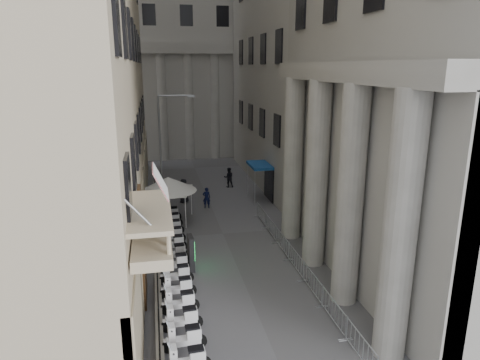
{
  "coord_description": "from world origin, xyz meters",
  "views": [
    {
      "loc": [
        -4.1,
        -6.72,
        10.65
      ],
      "look_at": [
        0.47,
        15.89,
        4.5
      ],
      "focal_mm": 32.0,
      "sensor_mm": 36.0,
      "label": 1
    }
  ],
  "objects_px": {
    "info_kiosk": "(191,253)",
    "pedestrian_b": "(229,177)",
    "security_tent": "(164,183)",
    "pedestrian_a": "(207,198)",
    "street_lamp": "(165,141)"
  },
  "relations": [
    {
      "from": "street_lamp",
      "to": "pedestrian_a",
      "type": "distance_m",
      "value": 5.38
    },
    {
      "from": "security_tent",
      "to": "pedestrian_a",
      "type": "distance_m",
      "value": 4.21
    },
    {
      "from": "street_lamp",
      "to": "info_kiosk",
      "type": "height_order",
      "value": "street_lamp"
    },
    {
      "from": "security_tent",
      "to": "pedestrian_b",
      "type": "xyz_separation_m",
      "value": [
        5.92,
        7.43,
        -1.78
      ]
    },
    {
      "from": "pedestrian_a",
      "to": "info_kiosk",
      "type": "bearing_deg",
      "value": 83.33
    },
    {
      "from": "info_kiosk",
      "to": "pedestrian_b",
      "type": "height_order",
      "value": "info_kiosk"
    },
    {
      "from": "pedestrian_a",
      "to": "pedestrian_b",
      "type": "relative_size",
      "value": 0.9
    },
    {
      "from": "pedestrian_b",
      "to": "security_tent",
      "type": "bearing_deg",
      "value": 52.73
    },
    {
      "from": "street_lamp",
      "to": "pedestrian_b",
      "type": "relative_size",
      "value": 4.74
    },
    {
      "from": "pedestrian_a",
      "to": "pedestrian_b",
      "type": "xyz_separation_m",
      "value": [
        2.7,
        5.46,
        0.09
      ]
    },
    {
      "from": "security_tent",
      "to": "pedestrian_b",
      "type": "relative_size",
      "value": 2.18
    },
    {
      "from": "info_kiosk",
      "to": "pedestrian_b",
      "type": "relative_size",
      "value": 1.06
    },
    {
      "from": "security_tent",
      "to": "pedestrian_a",
      "type": "xyz_separation_m",
      "value": [
        3.22,
        1.97,
        -1.87
      ]
    },
    {
      "from": "street_lamp",
      "to": "pedestrian_a",
      "type": "xyz_separation_m",
      "value": [
        2.97,
        -1.17,
        -4.33
      ]
    },
    {
      "from": "pedestrian_a",
      "to": "street_lamp",
      "type": "bearing_deg",
      "value": -16.46
    }
  ]
}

